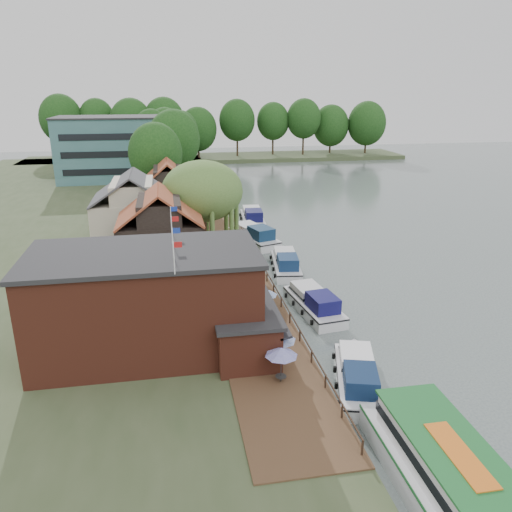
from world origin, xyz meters
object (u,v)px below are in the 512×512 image
hotel_block (124,148)px  cruiser_1 (314,300)px  umbrella_4 (249,289)px  cottage_b (134,210)px  cruiser_4 (253,216)px  swan (356,416)px  umbrella_5 (248,277)px  cottage_c (168,193)px  umbrella_2 (256,318)px  cottage_a (161,233)px  cruiser_2 (286,261)px  cruiser_3 (254,233)px  cruiser_0 (358,372)px  umbrella_3 (265,302)px  tour_boat (464,494)px  umbrella_1 (277,349)px  umbrella_0 (281,365)px  willow (203,209)px  pub (176,299)px

hotel_block → cruiser_1: 68.35m
umbrella_4 → cottage_b: bearing=119.0°
cruiser_4 → swan: 44.65m
umbrella_5 → cruiser_1: size_ratio=0.25×
cottage_c → cruiser_1: cottage_c is taller
hotel_block → umbrella_2: size_ratio=10.69×
cottage_a → cruiser_2: 13.54m
umbrella_5 → cruiser_4: (5.02, 26.33, -1.04)m
umbrella_4 → cruiser_3: size_ratio=0.23×
cruiser_0 → cruiser_3: 32.52m
umbrella_3 → tour_boat: 20.94m
hotel_block → umbrella_1: size_ratio=10.35×
cottage_c → umbrella_0: size_ratio=3.58×
tour_boat → cottage_b: bearing=111.2°
umbrella_3 → cruiser_0: bearing=-65.1°
cottage_a → umbrella_4: 11.55m
cottage_a → umbrella_5: bearing=-36.2°
umbrella_1 → umbrella_3: bearing=85.2°
cruiser_1 → cruiser_2: size_ratio=1.02×
umbrella_0 → tour_boat: bearing=-62.1°
umbrella_4 → swan: bearing=-76.1°
hotel_block → umbrella_2: (13.81, -70.16, -4.86)m
cottage_a → cruiser_4: bearing=58.7°
willow → umbrella_4: (2.75, -13.50, -3.93)m
hotel_block → cruiser_0: hotel_block is taller
cruiser_4 → umbrella_3: bearing=-93.5°
umbrella_1 → cruiser_4: bearing=82.4°
cottage_c → umbrella_3: cottage_c is taller
cottage_c → cottage_b: bearing=-114.0°
cruiser_1 → umbrella_3: bearing=-162.0°
cruiser_3 → cruiser_0: bearing=-106.5°
umbrella_1 → cruiser_1: 11.21m
umbrella_5 → hotel_block: bearing=103.3°
cruiser_4 → tour_boat: (0.32, -52.50, 0.37)m
cottage_b → cottage_c: size_ratio=1.13×
willow → umbrella_3: bearing=-78.0°
umbrella_3 → cruiser_3: (3.19, 23.20, -1.04)m
hotel_block → cottage_a: 56.47m
cottage_c → umbrella_1: 38.51m
hotel_block → pub: bearing=-83.6°
hotel_block → umbrella_4: bearing=-77.5°
cruiser_3 → umbrella_5: bearing=-120.1°
swan → tour_boat: bearing=-76.4°
umbrella_4 → tour_boat: umbrella_4 is taller
cruiser_0 → swan: size_ratio=20.87×
umbrella_2 → umbrella_4: same height
cottage_a → umbrella_0: (7.17, -20.85, -2.96)m
umbrella_2 → cruiser_1: bearing=39.9°
cruiser_0 → cruiser_3: size_ratio=0.90×
pub → umbrella_1: (6.37, -3.87, -2.36)m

